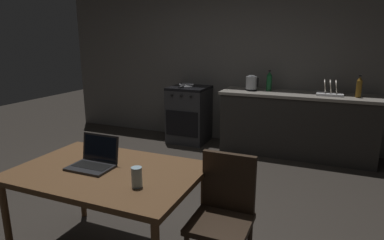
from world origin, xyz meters
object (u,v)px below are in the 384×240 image
Objects in this scene: chair at (224,210)px; dish_rack at (330,92)px; bottle_b at (269,81)px; laptop at (94,161)px; electric_kettle at (251,83)px; frying_pan at (186,85)px; drinking_glass at (137,177)px; stove_oven at (189,114)px; dining_table at (108,178)px; bottle at (359,87)px.

dish_rack reaches higher than chair.
dish_rack is at bearing 75.49° from chair.
laptop is at bearing -103.99° from bottle_b.
electric_kettle is 1.04m from frying_pan.
laptop is at bearing 160.86° from drinking_glass.
frying_pan is (-0.04, -0.03, 0.48)m from stove_oven.
bottle is (1.81, 2.91, 0.39)m from dining_table.
dining_table is 4.48× the size of bottle_b.
drinking_glass is 3.31m from dish_rack.
stove_oven is 2.83× the size of laptop.
bottle is 2.20× the size of drinking_glass.
laptop reaches higher than drinking_glass.
chair is 2.95m from bottle_b.
chair is at bearing 16.78° from laptop.
laptop reaches higher than dining_table.
stove_oven is at bearing 33.32° from frying_pan.
dish_rack is at bearing -5.46° from bottle_b.
dining_table is 3.01m from frying_pan.
dish_rack is (1.59, 2.94, 0.19)m from laptop.
frying_pan is 1.21× the size of dish_rack.
chair is 0.64m from drinking_glass.
laptop is 2.39× the size of drinking_glass.
stove_oven is 3.00m from laptop.
chair is at bearing 30.91° from drinking_glass.
frying_pan is (-1.50, 2.78, 0.42)m from chair.
bottle_b reaches higher than stove_oven.
stove_oven is 3.07× the size of bottle.
dish_rack is 1.13× the size of bottle_b.
electric_kettle is 0.66× the size of dish_rack.
chair reaches higher than dining_table.
bottle is (1.42, -0.05, 0.03)m from electric_kettle.
dish_rack is at bearing 70.75° from laptop.
drinking_glass is (0.35, -0.15, 0.13)m from dining_table.
frying_pan reaches higher than dining_table.
chair is 2.90m from electric_kettle.
dish_rack is (1.08, 0.00, -0.06)m from electric_kettle.
laptop is 3.35m from dish_rack.
chair reaches higher than drinking_glass.
frying_pan is at bearing -179.21° from dish_rack.
bottle_b is (-1.18, 0.13, 0.00)m from bottle.
stove_oven is 6.76× the size of drinking_glass.
frying_pan is at bearing 109.41° from laptop.
bottle is at bearing -8.38° from dish_rack.
electric_kettle is 0.76× the size of bottle.
bottle_b reaches higher than dish_rack.
bottle is 0.71× the size of frying_pan.
laptop is 3.13m from bottle_b.
dining_table is at bearing -77.41° from frying_pan.
dish_rack reaches higher than drinking_glass.
dish_rack is (1.47, 2.96, 0.30)m from dining_table.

